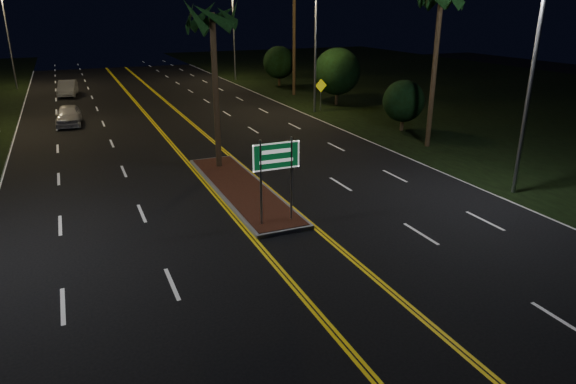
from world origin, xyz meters
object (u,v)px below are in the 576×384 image
streetlight_right_near (527,62)px  shrub_far (279,62)px  streetlight_right_mid (311,36)px  car_far (67,87)px  highway_sign (276,164)px  streetlight_right_far (230,27)px  streetlight_left_far (11,29)px  warning_sign (321,90)px  median_island (241,189)px  shrub_mid (337,71)px  shrub_near (404,101)px  car_near (68,114)px  palm_median (212,17)px

streetlight_right_near → shrub_far: streetlight_right_near is taller
streetlight_right_mid → shrub_far: bearing=77.2°
shrub_far → car_far: shrub_far is taller
highway_sign → shrub_far: bearing=67.4°
streetlight_right_far → streetlight_left_far: bearing=174.6°
streetlight_right_mid → car_far: streetlight_right_mid is taller
warning_sign → streetlight_right_mid: bearing=-167.8°
shrub_far → warning_sign: 13.84m
streetlight_left_far → streetlight_right_mid: 30.57m
streetlight_right_far → shrub_far: (3.19, -6.00, -3.32)m
streetlight_right_mid → warning_sign: streetlight_right_mid is taller
car_far → highway_sign: bearing=-72.4°
median_island → car_far: size_ratio=2.15×
streetlight_right_mid → warning_sign: (1.08, 0.34, -4.06)m
shrub_mid → car_far: shrub_mid is taller
shrub_near → median_island: bearing=-152.6°
streetlight_right_mid → car_near: size_ratio=1.90×
palm_median → shrub_near: palm_median is taller
shrub_mid → median_island: bearing=-129.5°
streetlight_right_far → shrub_near: 28.39m
median_island → car_near: (-6.67, 17.51, 0.70)m
shrub_near → streetlight_left_far: bearing=128.8°
palm_median → warning_sign: (11.69, 11.84, -5.68)m
median_island → streetlight_left_far: bearing=106.0°
streetlight_right_mid → shrub_mid: streetlight_right_mid is taller
shrub_near → highway_sign: bearing=-140.3°
highway_sign → streetlight_left_far: size_ratio=0.36×
streetlight_right_near → warning_sign: (1.08, 20.34, -4.06)m
highway_sign → streetlight_right_mid: bearing=61.1°
median_island → warning_sign: 19.35m
streetlight_left_far → streetlight_right_near: 47.06m
streetlight_left_far → palm_median: streetlight_left_far is taller
car_far → streetlight_left_far: bearing=131.3°
shrub_near → palm_median: bearing=-165.5°
streetlight_right_mid → shrub_near: bearing=-70.2°
shrub_mid → car_near: size_ratio=0.98×
streetlight_left_far → shrub_far: streetlight_left_far is taller
highway_sign → car_near: bearing=107.1°
shrub_far → warning_sign: (-2.11, -13.66, -0.75)m
median_island → highway_sign: highway_sign is taller
streetlight_right_mid → shrub_far: size_ratio=2.27×
streetlight_right_mid → car_near: bearing=171.8°
car_far → streetlight_right_far: bearing=21.0°
streetlight_right_far → car_near: size_ratio=1.90×
car_near → highway_sign: bearing=-68.6°
palm_median → shrub_mid: palm_median is taller
palm_median → shrub_mid: (14.00, 13.50, -4.55)m
shrub_mid → warning_sign: (-2.31, -1.66, -1.14)m
median_island → shrub_mid: 22.18m
palm_median → streetlight_right_mid: bearing=47.3°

